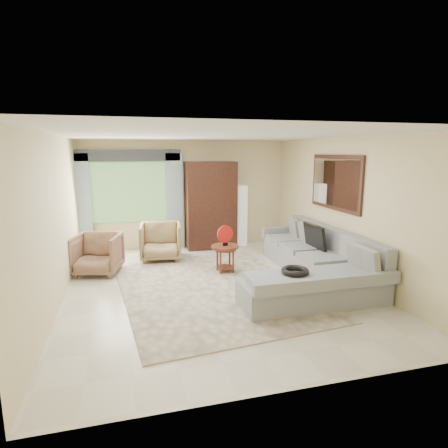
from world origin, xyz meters
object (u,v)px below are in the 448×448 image
object	(u,v)px
sectional_sofa	(313,267)
armchair_right	(161,241)
coffee_table	(225,258)
floor_lamp	(241,216)
armoire	(211,205)
armchair_left	(97,254)
tv_screen	(315,237)
potted_plant	(101,244)

from	to	relation	value
sectional_sofa	armchair_right	size ratio (longest dim) A/B	3.90
coffee_table	floor_lamp	world-z (taller)	floor_lamp
coffee_table	floor_lamp	xyz separation A→B (m)	(0.97, 2.03, 0.47)
sectional_sofa	armoire	world-z (taller)	armoire
sectional_sofa	armchair_right	distance (m)	3.33
coffee_table	armoire	distance (m)	2.12
floor_lamp	armoire	bearing A→B (deg)	-175.71
armoire	floor_lamp	distance (m)	0.86
armchair_left	armchair_right	xyz separation A→B (m)	(1.28, 0.66, 0.01)
sectional_sofa	armoire	bearing A→B (deg)	113.06
armchair_left	armoire	xyz separation A→B (m)	(2.57, 1.40, 0.66)
tv_screen	armchair_left	bearing A→B (deg)	165.92
potted_plant	floor_lamp	xyz separation A→B (m)	(3.38, 0.22, 0.46)
potted_plant	armchair_right	bearing A→B (deg)	-24.33
sectional_sofa	floor_lamp	distance (m)	3.03
tv_screen	potted_plant	xyz separation A→B (m)	(-4.08, 2.26, -0.43)
coffee_table	armchair_left	xyz separation A→B (m)	(-2.40, 0.57, 0.10)
tv_screen	floor_lamp	world-z (taller)	floor_lamp
tv_screen	potted_plant	size ratio (longest dim) A/B	1.28
sectional_sofa	floor_lamp	size ratio (longest dim) A/B	2.31
armchair_left	armoire	world-z (taller)	armoire
coffee_table	armchair_left	size ratio (longest dim) A/B	0.63
armoire	floor_lamp	world-z (taller)	armoire
coffee_table	armchair_right	xyz separation A→B (m)	(-1.13, 1.23, 0.12)
tv_screen	armoire	bearing A→B (deg)	121.80
tv_screen	potted_plant	bearing A→B (deg)	151.01
tv_screen	armchair_right	size ratio (longest dim) A/B	0.83
sectional_sofa	armchair_left	distance (m)	4.09
tv_screen	floor_lamp	bearing A→B (deg)	105.77
sectional_sofa	armchair_right	xyz separation A→B (m)	(-2.53, 2.16, 0.12)
armchair_left	floor_lamp	distance (m)	3.69
potted_plant	sectional_sofa	bearing A→B (deg)	-35.68
sectional_sofa	potted_plant	world-z (taller)	sectional_sofa
tv_screen	floor_lamp	xyz separation A→B (m)	(-0.70, 2.48, 0.03)
sectional_sofa	potted_plant	distance (m)	4.70
tv_screen	armoire	xyz separation A→B (m)	(-1.50, 2.42, 0.33)
sectional_sofa	armchair_left	xyz separation A→B (m)	(-3.81, 1.50, 0.11)
coffee_table	sectional_sofa	bearing A→B (deg)	-33.39
coffee_table	armchair_left	bearing A→B (deg)	166.55
tv_screen	armchair_right	world-z (taller)	tv_screen
armchair_right	floor_lamp	size ratio (longest dim) A/B	0.59
potted_plant	armoire	size ratio (longest dim) A/B	0.28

